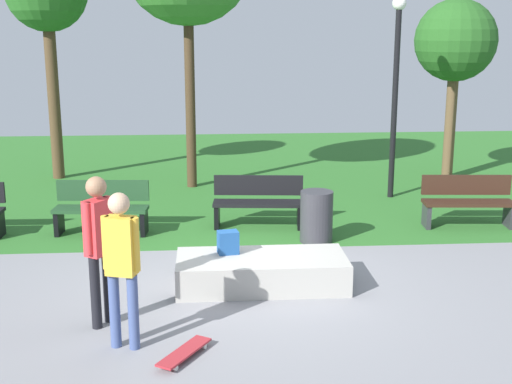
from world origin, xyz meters
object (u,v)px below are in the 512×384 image
Objects in this scene: concrete_ledge at (262,272)px; skater_watching at (121,258)px; lamp_post at (396,78)px; backpack_on_ledge at (228,242)px; skater_performing_trick at (99,239)px; trash_bin at (316,217)px; park_bench_by_oak at (258,201)px; park_bench_center_lawn at (102,206)px; tree_tall_oak at (456,42)px; park_bench_far_left at (468,200)px; skateboard_by_ledge at (184,352)px.

concrete_ledge is 2.55m from skater_watching.
concrete_ledge is at bearing -122.53° from lamp_post.
backpack_on_ledge is 0.08× the size of lamp_post.
lamp_post reaches higher than skater_performing_trick.
backpack_on_ledge is at bearing 39.59° from skater_performing_trick.
lamp_post is (5.14, 6.03, 1.42)m from skater_performing_trick.
lamp_post is at bearing 49.54° from skater_performing_trick.
trash_bin is (1.07, 1.96, 0.22)m from concrete_ledge.
skater_performing_trick is 1.11× the size of park_bench_by_oak.
park_bench_center_lawn is 0.39× the size of tree_tall_oak.
park_bench_far_left is 1.89× the size of trash_bin.
backpack_on_ledge is 0.41× the size of skateboard_by_ledge.
park_bench_center_lawn is at bearing 133.30° from concrete_ledge.
lamp_post reaches higher than trash_bin.
park_bench_far_left is at bearing 38.27° from skater_watching.
concrete_ledge is 4.75m from park_bench_far_left.
skateboard_by_ledge is 0.19× the size of tree_tall_oak.
tree_tall_oak reaches higher than trash_bin.
concrete_ledge is 2.93m from park_bench_by_oak.
skater_performing_trick reaches higher than skateboard_by_ledge.
park_bench_by_oak is 1.00× the size of park_bench_far_left.
park_bench_center_lawn is (-2.55, 2.71, 0.27)m from concrete_ledge.
concrete_ledge is 0.61m from backpack_on_ledge.
tree_tall_oak is (7.56, 4.04, 2.69)m from park_bench_center_lawn.
tree_tall_oak is 6.78m from trash_bin.
skater_watching reaches higher than park_bench_far_left.
skater_performing_trick is at bearing -118.47° from park_bench_by_oak.
trash_bin is at bearing 39.45° from backpack_on_ledge.
skater_watching reaches higher than backpack_on_ledge.
lamp_post is (4.81, 6.66, 1.45)m from skater_watching.
tree_tall_oak reaches higher than backpack_on_ledge.
skateboard_by_ledge is 0.91× the size of trash_bin.
skater_watching is at bearing -132.33° from backpack_on_ledge.
trash_bin is at bearing -129.42° from tree_tall_oak.
park_bench_by_oak is at bearing 76.56° from skateboard_by_ledge.
park_bench_far_left is 2.94m from trash_bin.
skater_watching is at bearing 155.56° from skateboard_by_ledge.
park_bench_by_oak is 4.11m from lamp_post.
park_bench_far_left reaches higher than trash_bin.
skateboard_by_ledge is at bearing -124.40° from tree_tall_oak.
park_bench_by_oak is 1.31m from trash_bin.
tree_tall_oak is at bearing 55.60° from skateboard_by_ledge.
lamp_post reaches higher than park_bench_far_left.
park_bench_center_lawn is at bearing 179.69° from park_bench_far_left.
concrete_ledge is at bearing -118.74° from trash_bin.
park_bench_far_left is (6.47, -0.03, 0.00)m from park_bench_center_lawn.
concrete_ledge is 8.91m from tree_tall_oak.
skater_performing_trick is at bearing 117.68° from skater_watching.
park_bench_center_lawn and park_bench_far_left have the same top height.
park_bench_center_lawn is at bearing -175.62° from park_bench_by_oak.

